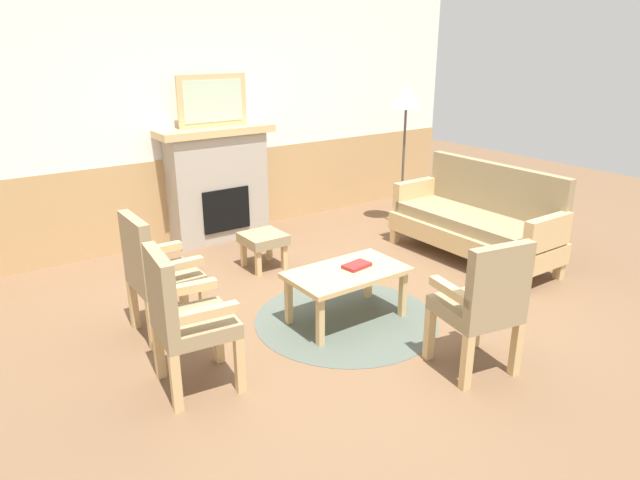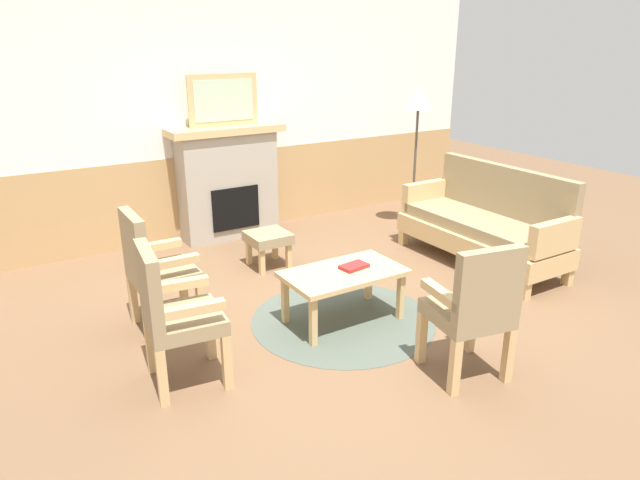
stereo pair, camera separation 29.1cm
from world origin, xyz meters
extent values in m
plane|color=brown|center=(0.00, 0.00, 0.00)|extent=(14.00, 14.00, 0.00)
cube|color=white|center=(0.00, 2.60, 1.35)|extent=(7.20, 0.12, 2.70)
cube|color=tan|center=(0.00, 2.53, 0.47)|extent=(7.20, 0.02, 0.95)
cube|color=#A39989|center=(0.00, 2.35, 0.60)|extent=(1.10, 0.36, 1.20)
cube|color=black|center=(0.00, 2.16, 0.38)|extent=(0.56, 0.02, 0.48)
cube|color=tan|center=(0.00, 2.35, 1.24)|extent=(1.30, 0.44, 0.08)
cube|color=tan|center=(0.00, 2.35, 1.56)|extent=(0.80, 0.03, 0.56)
cube|color=#B2C6A8|center=(0.00, 2.33, 1.56)|extent=(0.68, 0.01, 0.44)
cube|color=tan|center=(1.54, 1.05, 0.08)|extent=(0.08, 0.08, 0.16)
cube|color=tan|center=(1.54, -0.63, 0.08)|extent=(0.08, 0.08, 0.16)
cube|color=tan|center=(2.14, 1.05, 0.08)|extent=(0.08, 0.08, 0.16)
cube|color=tan|center=(2.14, -0.63, 0.08)|extent=(0.08, 0.08, 0.16)
cube|color=tan|center=(1.84, 0.21, 0.26)|extent=(0.70, 1.80, 0.20)
cube|color=#937F5B|center=(1.84, 0.21, 0.42)|extent=(0.60, 1.70, 0.12)
cube|color=#937F5B|center=(2.14, 0.21, 0.73)|extent=(0.10, 1.70, 0.50)
cube|color=tan|center=(1.84, 1.06, 0.53)|extent=(0.60, 0.10, 0.30)
cube|color=tan|center=(1.84, -0.64, 0.53)|extent=(0.60, 0.10, 0.30)
cube|color=tan|center=(-0.48, -0.34, 0.20)|extent=(0.05, 0.05, 0.40)
cube|color=tan|center=(0.36, -0.34, 0.20)|extent=(0.05, 0.05, 0.40)
cube|color=tan|center=(-0.48, 0.10, 0.20)|extent=(0.05, 0.05, 0.40)
cube|color=tan|center=(0.36, 0.10, 0.20)|extent=(0.05, 0.05, 0.40)
cube|color=tan|center=(-0.06, -0.12, 0.42)|extent=(0.96, 0.56, 0.04)
cylinder|color=#4C564C|center=(-0.06, -0.12, 0.00)|extent=(1.52, 1.52, 0.01)
cube|color=maroon|center=(0.04, -0.11, 0.46)|extent=(0.25, 0.17, 0.03)
cube|color=tan|center=(-0.20, 1.11, 0.13)|extent=(0.05, 0.05, 0.26)
cube|color=tan|center=(0.10, 1.11, 0.13)|extent=(0.05, 0.05, 0.26)
cube|color=tan|center=(-0.20, 1.41, 0.13)|extent=(0.05, 0.05, 0.26)
cube|color=tan|center=(0.10, 1.41, 0.13)|extent=(0.05, 0.05, 0.26)
cube|color=#937F5B|center=(-0.05, 1.26, 0.31)|extent=(0.40, 0.40, 0.10)
cube|color=tan|center=(-1.11, 0.76, 0.20)|extent=(0.06, 0.06, 0.40)
cube|color=tan|center=(-1.11, 0.34, 0.20)|extent=(0.06, 0.06, 0.40)
cube|color=tan|center=(-1.53, 0.76, 0.20)|extent=(0.06, 0.06, 0.40)
cube|color=tan|center=(-1.53, 0.34, 0.20)|extent=(0.06, 0.06, 0.40)
cube|color=#937F5B|center=(-1.32, 0.55, 0.45)|extent=(0.48, 0.48, 0.10)
cube|color=#937F5B|center=(-1.52, 0.55, 0.74)|extent=(0.08, 0.48, 0.48)
cube|color=tan|center=(-1.32, 0.75, 0.62)|extent=(0.44, 0.07, 0.06)
cube|color=tan|center=(-1.32, 0.34, 0.62)|extent=(0.44, 0.07, 0.06)
cube|color=tan|center=(-1.21, -0.09, 0.20)|extent=(0.07, 0.07, 0.40)
cube|color=tan|center=(-1.25, -0.51, 0.20)|extent=(0.07, 0.07, 0.40)
cube|color=tan|center=(-1.62, -0.05, 0.20)|extent=(0.07, 0.07, 0.40)
cube|color=tan|center=(-1.67, -0.47, 0.20)|extent=(0.07, 0.07, 0.40)
cube|color=#937F5B|center=(-1.44, -0.28, 0.45)|extent=(0.53, 0.53, 0.10)
cube|color=#937F5B|center=(-1.64, -0.26, 0.74)|extent=(0.13, 0.49, 0.48)
cube|color=tan|center=(-1.41, -0.08, 0.62)|extent=(0.45, 0.12, 0.06)
cube|color=tan|center=(-1.46, -0.48, 0.62)|extent=(0.45, 0.12, 0.06)
cube|color=tan|center=(0.05, -0.94, 0.20)|extent=(0.07, 0.07, 0.40)
cube|color=tan|center=(0.46, -1.01, 0.20)|extent=(0.07, 0.07, 0.40)
cube|color=tan|center=(-0.03, -1.35, 0.20)|extent=(0.07, 0.07, 0.40)
cube|color=tan|center=(0.38, -1.43, 0.20)|extent=(0.07, 0.07, 0.40)
cube|color=#937F5B|center=(0.22, -1.18, 0.45)|extent=(0.56, 0.56, 0.10)
cube|color=#937F5B|center=(0.18, -1.38, 0.74)|extent=(0.49, 0.17, 0.48)
cube|color=tan|center=(0.02, -1.14, 0.62)|extent=(0.15, 0.45, 0.06)
cube|color=tan|center=(0.42, -1.22, 0.62)|extent=(0.15, 0.45, 0.06)
cylinder|color=#332D28|center=(2.03, 1.48, 0.01)|extent=(0.24, 0.24, 0.03)
cylinder|color=#4C473D|center=(2.03, 1.48, 0.73)|extent=(0.03, 0.03, 1.40)
cone|color=silver|center=(2.03, 1.48, 1.55)|extent=(0.36, 0.36, 0.25)
camera|label=1|loc=(-2.68, -3.43, 2.21)|focal=31.90mm
camera|label=2|loc=(-2.44, -3.59, 2.21)|focal=31.90mm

